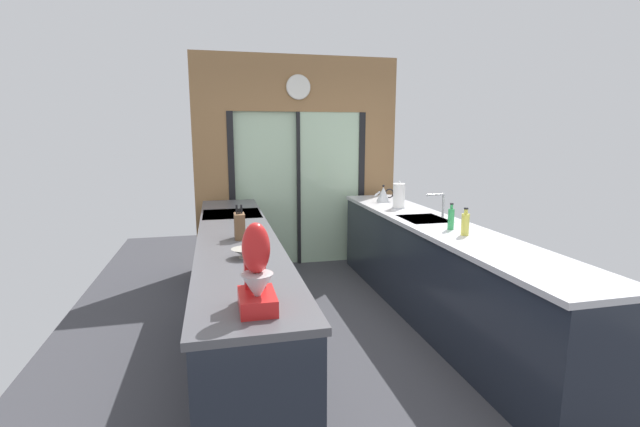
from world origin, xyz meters
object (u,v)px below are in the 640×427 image
at_px(soap_bottle_far, 451,218).
at_px(paper_towel_roll, 399,196).
at_px(mixing_bowl, 245,253).
at_px(kettle, 383,194).
at_px(oven_range, 234,257).
at_px(soap_bottle_near, 465,224).
at_px(knife_block, 240,226).
at_px(stand_mixer, 256,276).

xyz_separation_m(soap_bottle_far, paper_towel_roll, (0.00, 1.12, 0.04)).
height_order(mixing_bowl, soap_bottle_far, soap_bottle_far).
bearing_deg(soap_bottle_far, kettle, 89.92).
height_order(oven_range, mixing_bowl, mixing_bowl).
relative_size(mixing_bowl, kettle, 0.71).
bearing_deg(paper_towel_roll, oven_range, 177.24).
xyz_separation_m(mixing_bowl, soap_bottle_far, (1.78, 0.47, 0.06)).
height_order(oven_range, soap_bottle_near, soap_bottle_near).
relative_size(knife_block, paper_towel_roll, 0.90).
height_order(oven_range, paper_towel_roll, paper_towel_roll).
height_order(stand_mixer, soap_bottle_near, stand_mixer).
distance_m(kettle, paper_towel_roll, 0.47).
xyz_separation_m(oven_range, kettle, (1.80, 0.38, 0.56)).
height_order(mixing_bowl, soap_bottle_near, soap_bottle_near).
xyz_separation_m(soap_bottle_near, soap_bottle_far, (0.00, 0.22, 0.00)).
xyz_separation_m(knife_block, soap_bottle_near, (1.78, -0.30, -0.01)).
bearing_deg(soap_bottle_near, soap_bottle_far, 90.00).
bearing_deg(mixing_bowl, soap_bottle_far, 14.93).
bearing_deg(paper_towel_roll, soap_bottle_far, -90.00).
bearing_deg(paper_towel_roll, stand_mixer, -125.61).
relative_size(knife_block, soap_bottle_near, 1.19).
height_order(knife_block, paper_towel_roll, paper_towel_roll).
xyz_separation_m(knife_block, paper_towel_roll, (1.78, 1.04, 0.03)).
bearing_deg(kettle, oven_range, -168.14).
xyz_separation_m(knife_block, soap_bottle_far, (1.78, -0.08, -0.01)).
bearing_deg(oven_range, kettle, 11.86).
relative_size(stand_mixer, paper_towel_roll, 1.40).
distance_m(stand_mixer, kettle, 3.45).
height_order(stand_mixer, soap_bottle_far, stand_mixer).
relative_size(oven_range, kettle, 3.69).
relative_size(oven_range, soap_bottle_near, 4.06).
xyz_separation_m(knife_block, stand_mixer, (0.00, -1.44, 0.06)).
height_order(kettle, paper_towel_roll, paper_towel_roll).
bearing_deg(soap_bottle_far, soap_bottle_near, -90.00).
relative_size(knife_block, kettle, 1.08).
distance_m(mixing_bowl, soap_bottle_near, 1.80).
distance_m(oven_range, mixing_bowl, 1.75).
bearing_deg(oven_range, stand_mixer, -89.59).
xyz_separation_m(mixing_bowl, soap_bottle_near, (1.78, 0.25, 0.06)).
distance_m(stand_mixer, soap_bottle_near, 2.12).
distance_m(knife_block, kettle, 2.33).
bearing_deg(stand_mixer, mixing_bowl, 90.00).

